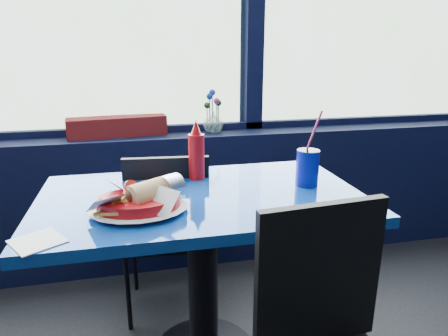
% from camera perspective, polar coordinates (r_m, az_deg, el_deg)
% --- Properties ---
extents(window_sill, '(5.00, 0.26, 0.80)m').
position_cam_1_polar(window_sill, '(2.43, -13.57, -4.82)').
color(window_sill, black).
rests_on(window_sill, ground).
extents(near_table, '(1.20, 0.70, 0.75)m').
position_cam_1_polar(near_table, '(1.58, -3.13, -9.93)').
color(near_table, black).
rests_on(near_table, ground).
extents(chair_near_back, '(0.42, 0.42, 0.84)m').
position_cam_1_polar(chair_near_back, '(1.90, -8.49, -8.12)').
color(chair_near_back, black).
rests_on(chair_near_back, ground).
extents(planter_box, '(0.55, 0.20, 0.11)m').
position_cam_1_polar(planter_box, '(2.33, -14.98, 5.79)').
color(planter_box, maroon).
rests_on(planter_box, window_sill).
extents(flower_vase, '(0.15, 0.16, 0.25)m').
position_cam_1_polar(flower_vase, '(2.33, -1.57, 6.90)').
color(flower_vase, silver).
rests_on(flower_vase, window_sill).
extents(food_basket, '(0.32, 0.32, 0.11)m').
position_cam_1_polar(food_basket, '(1.37, -11.83, -4.59)').
color(food_basket, '#AE0B0F').
rests_on(food_basket, near_table).
extents(ketchup_bottle, '(0.07, 0.07, 0.25)m').
position_cam_1_polar(ketchup_bottle, '(1.66, -3.96, 2.14)').
color(ketchup_bottle, '#AE0B0F').
rests_on(ketchup_bottle, near_table).
extents(soda_cup, '(0.09, 0.09, 0.30)m').
position_cam_1_polar(soda_cup, '(1.61, 11.84, 0.16)').
color(soda_cup, '#0C148D').
rests_on(soda_cup, near_table).
extents(napkin, '(0.18, 0.18, 0.00)m').
position_cam_1_polar(napkin, '(1.27, -25.11, -9.46)').
color(napkin, white).
rests_on(napkin, near_table).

